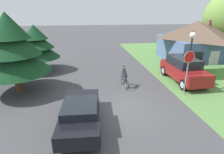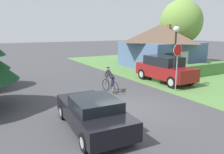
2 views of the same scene
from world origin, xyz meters
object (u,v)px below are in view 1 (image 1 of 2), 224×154
at_px(stop_sign, 188,64).
at_px(conifer_tall_near, 11,48).
at_px(parked_suv_right, 183,69).
at_px(cyclist, 125,77).
at_px(street_lamp, 191,48).
at_px(conifer_tall_far, 36,44).
at_px(sedan_left_lane, 81,113).
at_px(cottage_house, 195,41).

height_order(stop_sign, conifer_tall_near, conifer_tall_near).
relative_size(parked_suv_right, stop_sign, 1.59).
height_order(cyclist, parked_suv_right, parked_suv_right).
xyz_separation_m(street_lamp, conifer_tall_far, (-11.53, 6.35, -0.51)).
distance_m(cyclist, conifer_tall_far, 9.12).
bearing_deg(stop_sign, cyclist, -30.73).
distance_m(cyclist, stop_sign, 4.46).
bearing_deg(sedan_left_lane, conifer_tall_far, 27.13).
bearing_deg(sedan_left_lane, cyclist, -32.82).
bearing_deg(cottage_house, conifer_tall_near, -158.30).
bearing_deg(stop_sign, conifer_tall_far, -36.37).
distance_m(cottage_house, conifer_tall_far, 16.64).
distance_m(sedan_left_lane, stop_sign, 7.55).
height_order(sedan_left_lane, cyclist, cyclist).
relative_size(street_lamp, conifer_tall_near, 0.78).
bearing_deg(street_lamp, conifer_tall_near, 172.52).
bearing_deg(street_lamp, conifer_tall_far, 151.14).
relative_size(sedan_left_lane, cyclist, 2.52).
relative_size(sedan_left_lane, conifer_tall_far, 1.04).
distance_m(cyclist, parked_suv_right, 5.00).
xyz_separation_m(parked_suv_right, conifer_tall_far, (-12.31, 4.63, 1.59)).
relative_size(cottage_house, cyclist, 4.57).
xyz_separation_m(stop_sign, street_lamp, (0.41, 0.64, 0.92)).
bearing_deg(conifer_tall_far, sedan_left_lane, -66.36).
bearing_deg(conifer_tall_near, cottage_house, 18.56).
relative_size(cyclist, stop_sign, 0.58).
relative_size(conifer_tall_near, conifer_tall_far, 1.25).
relative_size(cottage_house, street_lamp, 1.92).
xyz_separation_m(cyclist, conifer_tall_far, (-7.33, 5.10, 1.82)).
bearing_deg(parked_suv_right, cottage_house, -38.15).
bearing_deg(sedan_left_lane, street_lamp, -63.76).
relative_size(sedan_left_lane, parked_suv_right, 0.93).
xyz_separation_m(parked_suv_right, street_lamp, (-0.78, -1.73, 2.10)).
bearing_deg(stop_sign, conifer_tall_near, -15.06).
distance_m(sedan_left_lane, conifer_tall_near, 6.89).
relative_size(cyclist, conifer_tall_far, 0.41).
height_order(cottage_house, conifer_tall_far, cottage_house).
xyz_separation_m(street_lamp, conifer_tall_near, (-11.82, 1.55, 0.06)).
bearing_deg(conifer_tall_near, stop_sign, -10.85).
bearing_deg(conifer_tall_far, conifer_tall_near, -93.44).
height_order(cottage_house, conifer_tall_near, conifer_tall_near).
xyz_separation_m(cottage_house, cyclist, (-9.28, -5.97, -1.57)).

